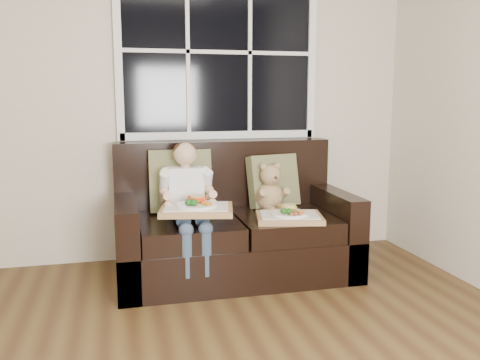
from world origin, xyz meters
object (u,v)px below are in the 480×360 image
object	(u,v)px
loveseat	(233,231)
teddy_bear	(270,191)
tray_left	(197,208)
child	(188,193)
tray_right	(289,216)

from	to	relation	value
loveseat	teddy_bear	bearing A→B (deg)	4.63
loveseat	tray_left	distance (m)	0.54
loveseat	child	bearing A→B (deg)	-161.46
tray_right	loveseat	bearing A→B (deg)	148.73
teddy_bear	tray_right	world-z (taller)	teddy_bear
loveseat	teddy_bear	size ratio (longest dim) A/B	4.50
loveseat	child	world-z (taller)	child
child	teddy_bear	world-z (taller)	child
child	teddy_bear	bearing A→B (deg)	12.30
teddy_bear	tray_right	size ratio (longest dim) A/B	0.73
loveseat	teddy_bear	xyz separation A→B (m)	(0.30, 0.02, 0.29)
loveseat	tray_right	bearing A→B (deg)	-43.81
loveseat	tray_right	world-z (taller)	loveseat
child	tray_right	world-z (taller)	child
child	tray_right	bearing A→B (deg)	-16.49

